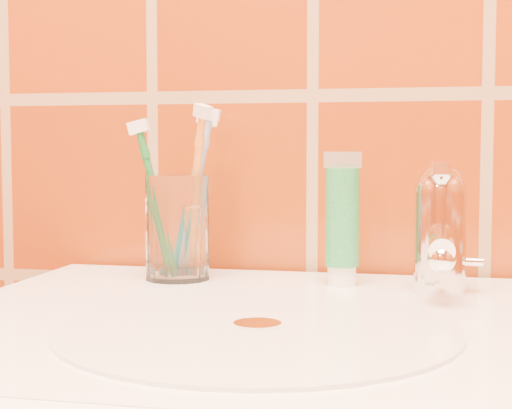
# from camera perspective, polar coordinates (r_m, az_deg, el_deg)

# --- Properties ---
(glass_tumbler) EXTENTS (0.07, 0.07, 0.11)m
(glass_tumbler) POSITION_cam_1_polar(r_m,az_deg,el_deg) (0.81, -5.72, -1.66)
(glass_tumbler) COLOR white
(glass_tumbler) RESTS_ON pedestal_sink
(toothpaste_tube) EXTENTS (0.04, 0.03, 0.13)m
(toothpaste_tube) POSITION_cam_1_polar(r_m,az_deg,el_deg) (0.77, 6.29, -1.35)
(toothpaste_tube) COLOR white
(toothpaste_tube) RESTS_ON pedestal_sink
(faucet) EXTENTS (0.05, 0.11, 0.12)m
(faucet) POSITION_cam_1_polar(r_m,az_deg,el_deg) (0.74, 13.27, -1.48)
(faucet) COLOR white
(faucet) RESTS_ON pedestal_sink
(toothbrush_0) EXTENTS (0.10, 0.10, 0.19)m
(toothbrush_0) POSITION_cam_1_polar(r_m,az_deg,el_deg) (0.79, -4.53, 0.75)
(toothbrush_0) COLOR orange
(toothbrush_0) RESTS_ON glass_tumbler
(toothbrush_1) EXTENTS (0.07, 0.06, 0.19)m
(toothbrush_1) POSITION_cam_1_polar(r_m,az_deg,el_deg) (0.81, -4.47, 0.77)
(toothbrush_1) COLOR #7BA7DB
(toothbrush_1) RESTS_ON glass_tumbler
(toothbrush_2) EXTENTS (0.11, 0.11, 0.19)m
(toothbrush_2) POSITION_cam_1_polar(r_m,az_deg,el_deg) (0.82, -4.77, 0.69)
(toothbrush_2) COLOR #0D7374
(toothbrush_2) RESTS_ON glass_tumbler
(toothbrush_3) EXTENTS (0.07, 0.06, 0.17)m
(toothbrush_3) POSITION_cam_1_polar(r_m,az_deg,el_deg) (0.80, -7.21, 0.25)
(toothbrush_3) COLOR #1B672B
(toothbrush_3) RESTS_ON glass_tumbler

